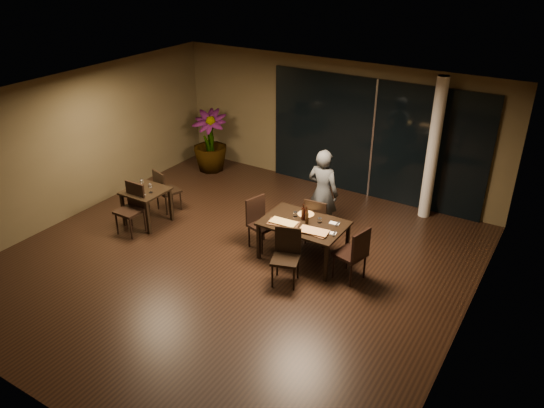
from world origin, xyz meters
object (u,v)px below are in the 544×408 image
Objects in this scene: chair_side_far at (165,189)px; bottle_b at (307,217)px; potted_plant at (210,141)px; bottle_a at (303,212)px; chair_main_near at (287,253)px; diner at (323,193)px; chair_main_right at (354,252)px; chair_main_far at (317,219)px; chair_side_near at (132,206)px; side_table at (146,196)px; bottle_c at (306,214)px; chair_main_left at (260,220)px; main_table at (304,226)px.

bottle_b is (3.51, -0.11, 0.36)m from chair_side_far.
potted_plant is at bearing -59.40° from chair_side_far.
chair_main_near is at bearing -79.66° from bottle_a.
diner is (3.30, 0.93, 0.36)m from chair_side_far.
chair_main_far is at bearing -110.48° from chair_main_right.
bottle_b is at bearing 14.41° from chair_side_near.
chair_side_near is 0.57× the size of diner.
chair_side_near is 3.67× the size of bottle_b.
side_table is at bearing 111.59° from chair_side_far.
chair_side_near reaches higher than chair_main_near.
side_table is at bearing -71.66° from chair_main_right.
chair_main_near is 1.86m from diner.
bottle_c is (0.07, 0.00, -0.02)m from bottle_a.
side_table is 0.40m from chair_side_near.
chair_main_left is (2.47, 0.47, -0.07)m from side_table.
chair_main_right is (4.48, 0.34, -0.06)m from side_table.
chair_side_near is (-2.47, -0.86, 0.02)m from chair_main_left.
potted_plant is (-0.62, 2.94, 0.15)m from side_table.
bottle_b is at bearing -71.93° from chair_main_left.
chair_side_near is at bearing -79.51° from potted_plant.
chair_side_far is at bearing 178.28° from bottle_b.
bottle_b is (0.13, -0.09, -0.02)m from bottle_a.
bottle_a reaches higher than chair_side_far.
main_table is 0.62m from chair_main_far.
chair_side_near is 3.62× the size of bottle_c.
chair_side_near is at bearing -163.62° from bottle_a.
bottle_a is at bearing 97.71° from diner.
potted_plant reaches higher than bottle_a.
chair_main_left is 3.56× the size of bottle_b.
chair_main_right is (1.11, -0.76, 0.03)m from chair_main_far.
chair_side_far is (-3.42, -0.50, -0.01)m from chair_main_far.
bottle_a is (3.34, 0.58, 0.28)m from side_table.
chair_main_far is 0.70m from bottle_b.
chair_main_far is (-0.03, 0.60, -0.14)m from main_table.
diner is (3.25, 1.93, 0.32)m from chair_side_near.
chair_side_far is 0.93× the size of chair_side_near.
chair_main_right is at bearing 138.20° from diner.
chair_main_far is at bearing -38.41° from chair_main_left.
potted_plant is at bearing -29.65° from chair_main_far.
chair_main_near is 0.96× the size of chair_side_near.
chair_main_near reaches higher than main_table.
chair_main_far is 0.57m from diner.
chair_main_near is at bearing -109.62° from chair_main_left.
potted_plant is (-3.09, 2.47, 0.22)m from chair_main_left.
main_table is 0.84× the size of diner.
chair_main_left is at bearing -172.15° from bottle_a.
chair_side_near is 3.80m from diner.
chair_side_near is at bearing 19.10° from chair_main_far.
side_table is 0.45× the size of diner.
side_table is 3.51m from chair_main_near.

